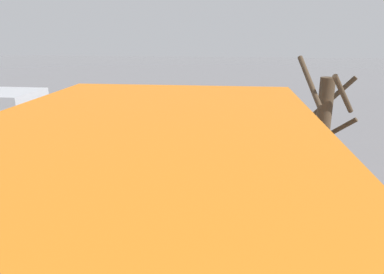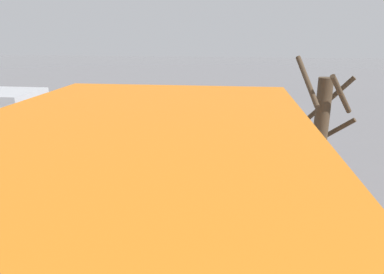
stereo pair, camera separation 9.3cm
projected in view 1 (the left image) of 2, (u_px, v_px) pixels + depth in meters
The scene contains 9 objects.
ground_plane at pixel (187, 155), 11.79m from camera, with size 90.00×90.00×0.00m, color slate.
slush_patch_near_cluster at pixel (12, 265), 6.26m from camera, with size 1.76×1.76×0.01m, color silver.
slush_patch_under_van at pixel (271, 161), 11.17m from camera, with size 1.38×1.38×0.01m, color #999BA0.
cargo_van_parked_right at pixel (40, 131), 10.26m from camera, with size 2.20×5.34×2.60m.
shopping_cart_vendor at pixel (208, 149), 10.61m from camera, with size 0.76×0.94×1.02m.
hand_dolly_boxes at pixel (180, 149), 10.65m from camera, with size 0.68×0.82×1.32m.
pedestrian_pink_side at pixel (223, 108), 11.34m from camera, with size 1.04×1.04×2.15m.
pedestrian_black_side at pixel (264, 121), 9.81m from camera, with size 1.04×1.04×2.15m.
bare_tree_near at pixel (319, 163), 6.10m from camera, with size 1.10×1.10×3.58m.
Camera 1 is at (-1.55, 11.01, 3.98)m, focal length 33.12 mm.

